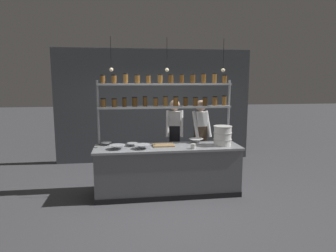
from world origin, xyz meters
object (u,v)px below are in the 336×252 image
Objects in this scene: cutting_board at (164,145)px; serving_cup_front at (193,146)px; prep_bowl_near_right at (117,147)px; prep_bowl_far_left at (107,144)px; chef_left at (175,134)px; prep_bowl_center_front at (196,141)px; container_stack at (223,136)px; prep_bowl_center_back at (132,145)px; spice_shelf_unit at (165,97)px; chef_center at (200,135)px; prep_bowl_near_left at (142,147)px.

cutting_board is 0.59m from serving_cup_front.
cutting_board is at bearing 147.72° from serving_cup_front.
prep_bowl_near_right is 1.42× the size of prep_bowl_far_left.
prep_bowl_center_front is at bearing -43.24° from chef_left.
container_stack is 1.79× the size of prep_bowl_center_back.
prep_bowl_center_front is 1.56m from prep_bowl_near_right.
serving_cup_front reaches higher than prep_bowl_center_back.
prep_bowl_far_left reaches higher than cutting_board.
chef_left is 6.02× the size of prep_bowl_center_front.
spice_shelf_unit is 9.02× the size of prep_bowl_center_front.
chef_center is 4.70× the size of container_stack.
prep_bowl_near_left is at bearing -155.43° from cutting_board.
prep_bowl_near_right is (-1.17, -0.83, -0.05)m from chef_left.
container_stack is at bearing -4.93° from cutting_board.
spice_shelf_unit reaches higher than prep_bowl_near_right.
container_stack is 1.13m from cutting_board.
prep_bowl_near_left is at bearing -135.83° from spice_shelf_unit.
prep_bowl_near_left is 3.15× the size of serving_cup_front.
prep_bowl_near_right is at bearing -61.04° from prep_bowl_far_left.
container_stack is at bearing -5.70° from prep_bowl_center_back.
spice_shelf_unit is 6.50× the size of cutting_board.
prep_bowl_center_front is 3.14× the size of serving_cup_front.
chef_left is at bearing 135.80° from container_stack.
chef_center is at bearing 67.45° from serving_cup_front.
spice_shelf_unit is 1.50× the size of chef_left.
prep_bowl_far_left is 2.19× the size of serving_cup_front.
serving_cup_front is at bearing -160.48° from container_stack.
cutting_board is at bearing 175.07° from container_stack.
container_stack is 4.02× the size of serving_cup_front.
chef_left is at bearing 100.08° from serving_cup_front.
spice_shelf_unit is at bearing 44.17° from prep_bowl_near_left.
cutting_board is 1.40× the size of prep_bowl_near_right.
chef_left is at bearing 126.97° from prep_bowl_center_front.
spice_shelf_unit is at bearing 125.16° from serving_cup_front.
chef_left reaches higher than chef_center.
prep_bowl_center_back is at bearing -176.35° from chef_center.
container_stack reaches higher than cutting_board.
serving_cup_front is at bearing -108.76° from prep_bowl_center_front.
prep_bowl_far_left is (-0.66, 0.41, -0.01)m from prep_bowl_near_left.
prep_bowl_center_back is (-0.17, 0.26, -0.01)m from prep_bowl_near_left.
chef_center is 8.43× the size of prep_bowl_center_back.
prep_bowl_far_left is (-0.48, 0.16, -0.00)m from prep_bowl_center_back.
prep_bowl_near_right is at bearing 173.41° from serving_cup_front.
prep_bowl_near_left and prep_bowl_center_front have the same top height.
container_stack is 2.20m from prep_bowl_far_left.
chef_left is 0.75m from cutting_board.
prep_bowl_center_back reaches higher than prep_bowl_far_left.
prep_bowl_center_front is (-0.44, 0.30, -0.15)m from container_stack.
serving_cup_front is at bearing -126.28° from chef_center.
prep_bowl_center_back is at bearing -17.81° from prep_bowl_far_left.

